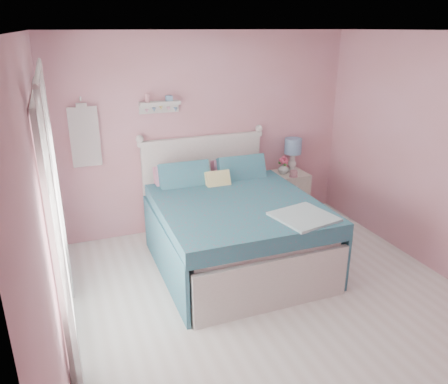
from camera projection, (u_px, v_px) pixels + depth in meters
floor at (282, 311)px, 4.31m from camera, size 4.50×4.50×0.00m
room_shell at (290, 157)px, 3.75m from camera, size 4.50×4.50×4.50m
bed at (232, 227)px, 5.14m from camera, size 1.76×2.21×1.28m
nightstand at (288, 195)px, 6.32m from camera, size 0.48×0.47×0.69m
table_lamp at (293, 149)px, 6.16m from camera, size 0.24×0.24×0.48m
vase at (283, 168)px, 6.14m from camera, size 0.20×0.20×0.16m
teacup at (294, 174)px, 6.03m from camera, size 0.13×0.13×0.09m
roses at (284, 160)px, 6.09m from camera, size 0.14×0.11×0.12m
wall_shelf at (159, 104)px, 5.40m from camera, size 0.50×0.15×0.25m
hanging_dress at (85, 137)px, 5.20m from camera, size 0.34×0.03×0.72m
french_door at (54, 227)px, 3.62m from camera, size 0.04×1.32×2.16m
curtain_near at (62, 256)px, 2.95m from camera, size 0.04×0.40×2.32m
curtain_far at (57, 186)px, 4.25m from camera, size 0.04×0.40×2.32m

